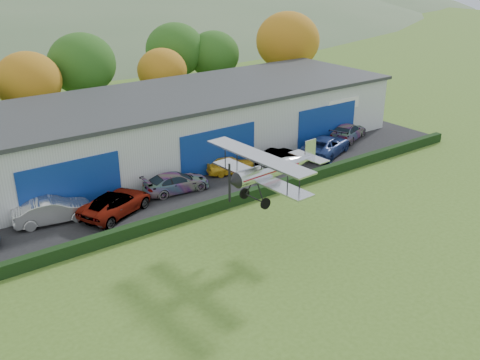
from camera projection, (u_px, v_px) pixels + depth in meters
ground at (401, 341)px, 24.46m from camera, size 300.00×300.00×0.00m
apron at (205, 181)px, 41.68m from camera, size 48.00×9.00×0.05m
hedge at (242, 197)px, 37.98m from camera, size 46.00×0.60×0.80m
hangar at (180, 123)px, 46.95m from camera, size 40.60×12.60×5.30m
tree_belt at (76, 71)px, 52.93m from camera, size 75.70×13.22×10.12m
car_1 at (52, 210)px, 34.95m from camera, size 5.19×2.58×1.64m
car_2 at (116, 203)px, 36.09m from camera, size 6.01×4.56×1.52m
car_3 at (176, 182)px, 39.54m from camera, size 5.15×2.47×1.45m
car_4 at (231, 165)px, 42.91m from camera, size 4.22×2.57×1.34m
car_5 at (279, 159)px, 43.88m from camera, size 5.13×3.05×1.60m
car_6 at (326, 145)px, 46.87m from camera, size 6.42×4.70×1.62m
car_7 at (348, 131)px, 50.77m from camera, size 5.60×3.90×1.51m
biplane at (271, 168)px, 31.49m from camera, size 6.90×7.90×2.96m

